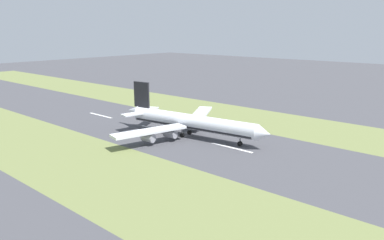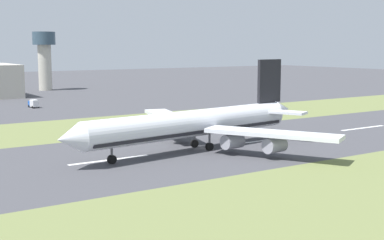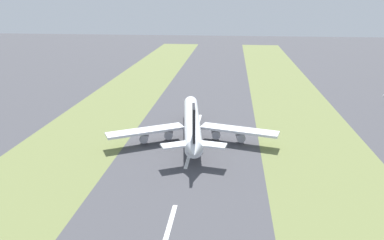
% 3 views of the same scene
% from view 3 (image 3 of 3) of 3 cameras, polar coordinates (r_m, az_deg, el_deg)
% --- Properties ---
extents(ground_plane, '(800.00, 800.00, 0.00)m').
position_cam_3_polar(ground_plane, '(144.62, 0.23, -3.06)').
color(ground_plane, '#424247').
extents(grass_median_west, '(40.00, 600.00, 0.01)m').
position_cam_3_polar(grass_median_west, '(155.47, -16.52, -2.29)').
color(grass_median_west, olive).
rests_on(grass_median_west, ground).
extents(grass_median_east, '(40.00, 600.00, 0.01)m').
position_cam_3_polar(grass_median_east, '(147.34, 17.95, -3.59)').
color(grass_median_east, olive).
rests_on(grass_median_east, ground).
extents(centreline_dash_near, '(1.20, 18.00, 0.01)m').
position_cam_3_polar(centreline_dash_near, '(94.60, -3.41, -15.64)').
color(centreline_dash_near, silver).
rests_on(centreline_dash_near, ground).
extents(centreline_dash_mid, '(1.20, 18.00, 0.01)m').
position_cam_3_polar(centreline_dash_mid, '(129.34, -0.53, -5.74)').
color(centreline_dash_mid, silver).
rests_on(centreline_dash_mid, ground).
extents(centreline_dash_far, '(1.20, 18.00, 0.01)m').
position_cam_3_polar(centreline_dash_far, '(166.46, 1.05, -0.13)').
color(centreline_dash_far, silver).
rests_on(centreline_dash_far, ground).
extents(airplane_main_jet, '(63.61, 67.15, 20.20)m').
position_cam_3_polar(airplane_main_jet, '(143.95, 0.02, -0.61)').
color(airplane_main_jet, silver).
rests_on(airplane_main_jet, ground).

